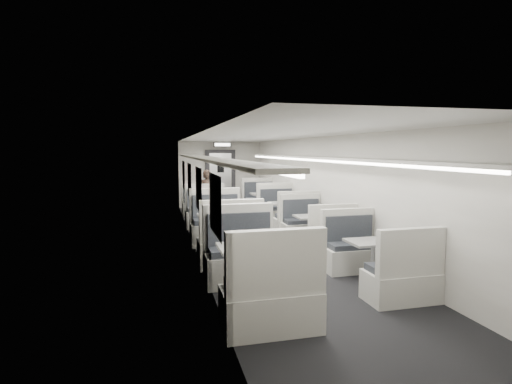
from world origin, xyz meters
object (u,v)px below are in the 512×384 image
booth_right_a (266,205)px  booth_right_d (374,262)px  booth_left_c (222,234)px  vestibule_door (220,179)px  booth_right_c (314,231)px  passenger (207,194)px  exit_sign (222,145)px  booth_right_b (286,216)px  booth_left_a (200,207)px  booth_left_d (254,273)px  booth_left_b (209,218)px

booth_right_a → booth_right_d: booth_right_a is taller
booth_left_c → vestibule_door: (1.00, 6.64, 0.63)m
booth_right_c → passenger: (-1.79, 4.11, 0.40)m
exit_sign → booth_right_b: bearing=-76.5°
passenger → booth_left_a: bearing=160.9°
booth_left_c → exit_sign: 6.51m
booth_right_d → passenger: size_ratio=1.32×
booth_right_a → vestibule_door: bearing=110.7°
booth_left_a → booth_right_c: size_ratio=1.01×
booth_left_d → booth_right_b: booth_left_d is taller
booth_left_d → booth_right_b: 5.08m
booth_left_b → booth_right_a: size_ratio=1.00×
vestibule_door → booth_left_d: bearing=-96.1°
booth_left_c → booth_right_c: booth_left_c is taller
booth_right_a → booth_right_c: 3.96m
booth_right_a → booth_left_c: bearing=-116.6°
booth_left_d → booth_right_c: booth_left_d is taller
passenger → booth_right_b: bearing=-34.6°
booth_right_b → booth_left_d: bearing=-113.2°
booth_right_d → vestibule_door: (-1.00, 9.03, 0.68)m
booth_left_b → booth_right_c: (2.00, -2.04, -0.03)m
booth_left_c → booth_right_d: bearing=-50.1°
booth_right_a → vestibule_door: size_ratio=1.04×
booth_left_b → booth_left_d: size_ratio=0.95×
booth_left_b → booth_right_d: (2.00, -4.47, -0.03)m
vestibule_door → exit_sign: 1.33m
booth_right_c → vestibule_door: vestibule_door is taller
booth_right_d → passenger: bearing=105.3°
booth_left_b → booth_right_b: 2.00m
booth_right_a → passenger: (-1.79, 0.15, 0.36)m
booth_right_b → booth_right_c: size_ratio=1.06×
booth_left_b → booth_right_c: size_ratio=1.10×
booth_left_c → booth_left_d: booth_left_c is taller
exit_sign → booth_right_d: bearing=-83.3°
booth_right_b → vestibule_door: vestibule_door is taller
booth_right_b → booth_right_c: (0.00, -1.95, -0.02)m
booth_left_a → passenger: 0.47m
vestibule_door → booth_right_c: bearing=-81.4°
booth_right_a → booth_right_c: (0.00, -3.96, -0.03)m
booth_right_a → booth_left_a: bearing=171.6°
booth_left_b → booth_right_b: booth_left_b is taller
booth_left_c → booth_right_a: bearing=63.4°
booth_left_a → passenger: (0.21, -0.14, 0.39)m
booth_left_a → exit_sign: exit_sign is taller
booth_right_a → booth_right_c: booth_right_a is taller
booth_left_d → booth_right_c: bearing=53.7°
exit_sign → booth_left_c: bearing=-99.2°
vestibule_door → booth_right_a: bearing=-69.3°
booth_right_d → exit_sign: (-1.00, 8.54, 1.92)m
booth_left_b → booth_right_c: 2.86m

